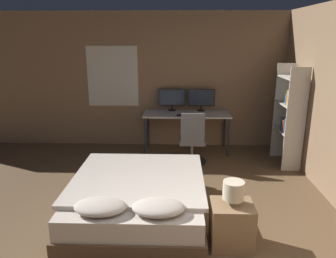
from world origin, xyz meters
The scene contains 11 objects.
wall_back centered at (-0.02, 4.19, 1.35)m, with size 12.00×0.08×2.70m.
bed centered at (-0.63, 1.25, 0.26)m, with size 1.65×1.91×0.59m.
nightstand centered at (0.47, 0.70, 0.25)m, with size 0.45×0.40×0.50m.
bedside_lamp centered at (0.47, 0.70, 0.66)m, with size 0.23×0.23×0.26m.
desk centered at (0.04, 3.79, 0.69)m, with size 1.68×0.66×0.77m.
monitor_left centered at (-0.25, 4.02, 1.02)m, with size 0.53×0.16×0.44m.
monitor_right centered at (0.34, 4.02, 1.02)m, with size 0.53×0.16×0.44m.
keyboard centered at (0.04, 3.56, 0.78)m, with size 0.39×0.13×0.02m.
computer_mouse centered at (0.33, 3.56, 0.79)m, with size 0.07×0.05×0.04m.
office_chair centered at (0.13, 3.09, 0.38)m, with size 0.52×0.52×0.96m.
bookshelf centered at (1.81, 3.10, 0.95)m, with size 0.32×0.74×1.76m.
Camera 1 is at (-0.13, -2.46, 2.23)m, focal length 35.00 mm.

